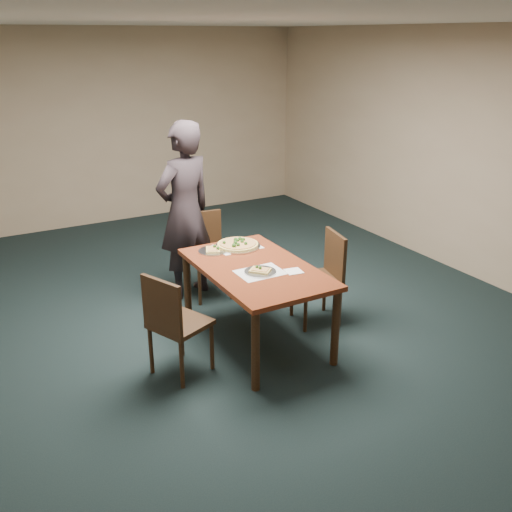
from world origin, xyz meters
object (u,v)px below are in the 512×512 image
dining_table (256,276)px  slice_plate_near (260,271)px  chair_left (173,320)px  diner (185,211)px  pizza_pan (238,245)px  slice_plate_far (213,250)px  chair_far (207,249)px  chair_right (324,272)px

dining_table → slice_plate_near: slice_plate_near is taller
chair_left → diner: size_ratio=0.48×
pizza_pan → slice_plate_far: bearing=180.0°
diner → slice_plate_far: diner is taller
slice_plate_far → chair_left: bearing=-134.7°
dining_table → chair_left: (-0.87, -0.18, -0.14)m
chair_far → diner: (-0.20, 0.09, 0.43)m
pizza_pan → slice_plate_far: 0.27m
dining_table → chair_left: size_ratio=1.65×
chair_left → chair_right: 1.67m
chair_right → slice_plate_far: chair_right is taller
slice_plate_near → dining_table: bearing=75.6°
chair_right → pizza_pan: chair_right is taller
chair_right → diner: (-0.93, 1.23, 0.43)m
slice_plate_near → chair_left: bearing=-177.3°
chair_left → slice_plate_far: 1.02m
dining_table → chair_far: size_ratio=1.65×
chair_far → diner: bearing=160.2°
chair_right → slice_plate_far: size_ratio=3.25×
diner → pizza_pan: 0.80m
slice_plate_near → slice_plate_far: size_ratio=1.00×
dining_table → chair_right: (0.78, 0.04, -0.14)m
slice_plate_near → slice_plate_far: (-0.14, 0.67, -0.00)m
pizza_pan → slice_plate_near: size_ratio=1.58×
dining_table → chair_far: bearing=87.6°
chair_far → chair_left: size_ratio=1.00×
diner → chair_left: bearing=46.7°
pizza_pan → slice_plate_far: pizza_pan is taller
chair_far → slice_plate_near: size_ratio=3.25×
chair_far → chair_left: 1.65m
chair_far → slice_plate_near: 1.35m
dining_table → slice_plate_far: (-0.17, 0.53, 0.10)m
chair_far → pizza_pan: 0.71m
pizza_pan → chair_right: bearing=-35.0°
dining_table → slice_plate_near: size_ratio=5.36×
pizza_pan → chair_left: bearing=-143.8°
dining_table → chair_right: bearing=3.2°
diner → slice_plate_far: size_ratio=6.77×
chair_left → slice_plate_far: size_ratio=3.25×
dining_table → slice_plate_near: 0.18m
dining_table → chair_left: 0.90m
chair_far → slice_plate_far: chair_far is taller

